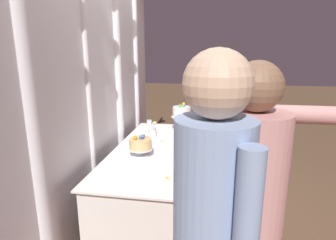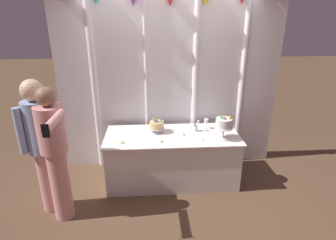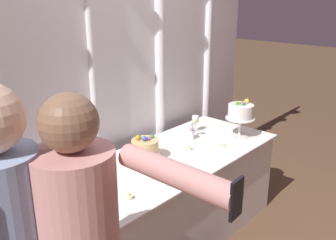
# 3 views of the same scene
# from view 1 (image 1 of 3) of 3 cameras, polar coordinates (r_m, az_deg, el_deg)

# --- Properties ---
(ground_plane) EXTENTS (24.00, 24.00, 0.00)m
(ground_plane) POSITION_cam_1_polar(r_m,az_deg,el_deg) (3.00, -0.26, -19.12)
(ground_plane) COLOR brown
(draped_curtain) EXTENTS (3.28, 0.17, 2.80)m
(draped_curtain) POSITION_cam_1_polar(r_m,az_deg,el_deg) (2.69, -13.73, 10.23)
(draped_curtain) COLOR white
(draped_curtain) RESTS_ON ground_plane
(cake_table) EXTENTS (1.86, 0.80, 0.72)m
(cake_table) POSITION_cam_1_polar(r_m,az_deg,el_deg) (2.83, -2.31, -12.78)
(cake_table) COLOR white
(cake_table) RESTS_ON ground_plane
(cake_display_nearleft) EXTENTS (0.22, 0.22, 0.20)m
(cake_display_nearleft) POSITION_cam_1_polar(r_m,az_deg,el_deg) (2.49, -5.75, -5.09)
(cake_display_nearleft) COLOR silver
(cake_display_nearleft) RESTS_ON cake_table
(cake_display_nearright) EXTENTS (0.25, 0.25, 0.34)m
(cake_display_nearright) POSITION_cam_1_polar(r_m,az_deg,el_deg) (3.24, 2.90, 1.51)
(cake_display_nearright) COLOR silver
(cake_display_nearright) RESTS_ON cake_table
(wine_glass) EXTENTS (0.06, 0.06, 0.15)m
(wine_glass) POSITION_cam_1_polar(r_m,az_deg,el_deg) (3.18, -3.90, -0.73)
(wine_glass) COLOR silver
(wine_glass) RESTS_ON cake_table
(flower_vase) EXTENTS (0.10, 0.08, 0.17)m
(flower_vase) POSITION_cam_1_polar(r_m,az_deg,el_deg) (3.01, -3.04, -2.16)
(flower_vase) COLOR silver
(flower_vase) RESTS_ON cake_table
(tealight_far_left) EXTENTS (0.05, 0.05, 0.04)m
(tealight_far_left) POSITION_cam_1_polar(r_m,az_deg,el_deg) (2.04, -0.22, -12.28)
(tealight_far_left) COLOR beige
(tealight_far_left) RESTS_ON cake_table
(tealight_near_left) EXTENTS (0.05, 0.05, 0.04)m
(tealight_near_left) POSITION_cam_1_polar(r_m,az_deg,el_deg) (2.50, 1.88, -7.20)
(tealight_near_left) COLOR beige
(tealight_near_left) RESTS_ON cake_table
(tealight_near_right) EXTENTS (0.05, 0.05, 0.04)m
(tealight_near_right) POSITION_cam_1_polar(r_m,az_deg,el_deg) (2.83, -1.30, -4.66)
(tealight_near_right) COLOR beige
(tealight_near_right) RESTS_ON cake_table
(tealight_far_right) EXTENTS (0.04, 0.04, 0.03)m
(tealight_far_right) POSITION_cam_1_polar(r_m,az_deg,el_deg) (3.03, 2.63, -3.45)
(tealight_far_right) COLOR beige
(tealight_far_right) RESTS_ON cake_table
(guest_man_dark_suit) EXTENTS (0.41, 0.41, 1.65)m
(guest_man_dark_suit) POSITION_cam_1_polar(r_m,az_deg,el_deg) (1.16, 8.93, -23.51)
(guest_man_dark_suit) COLOR #D6938E
(guest_man_dark_suit) RESTS_ON ground_plane
(guest_girl_blue_dress) EXTENTS (0.42, 0.77, 1.61)m
(guest_girl_blue_dress) POSITION_cam_1_polar(r_m,az_deg,el_deg) (1.36, 16.39, -19.65)
(guest_girl_blue_dress) COLOR #D6938E
(guest_girl_blue_dress) RESTS_ON ground_plane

